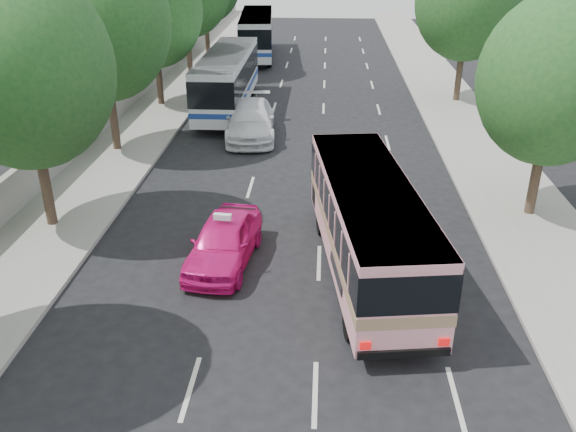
# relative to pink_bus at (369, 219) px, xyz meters

# --- Properties ---
(ground) EXTENTS (120.00, 120.00, 0.00)m
(ground) POSITION_rel_pink_bus_xyz_m (-2.43, -3.45, -1.85)
(ground) COLOR black
(ground) RESTS_ON ground
(sidewalk_left) EXTENTS (4.00, 90.00, 0.15)m
(sidewalk_left) POSITION_rel_pink_bus_xyz_m (-10.93, 16.55, -1.78)
(sidewalk_left) COLOR #9E998E
(sidewalk_left) RESTS_ON ground
(sidewalk_right) EXTENTS (4.00, 90.00, 0.12)m
(sidewalk_right) POSITION_rel_pink_bus_xyz_m (6.07, 16.55, -1.79)
(sidewalk_right) COLOR #9E998E
(sidewalk_right) RESTS_ON ground
(low_wall) EXTENTS (0.30, 90.00, 1.50)m
(low_wall) POSITION_rel_pink_bus_xyz_m (-12.73, 16.55, -0.95)
(low_wall) COLOR #9E998E
(low_wall) RESTS_ON sidewalk_left
(tree_left_b) EXTENTS (5.70, 5.70, 8.88)m
(tree_left_b) POSITION_rel_pink_bus_xyz_m (-10.86, 2.50, 3.96)
(tree_left_b) COLOR #38281E
(tree_left_b) RESTS_ON ground
(tree_left_c) EXTENTS (6.00, 6.00, 9.35)m
(tree_left_c) POSITION_rel_pink_bus_xyz_m (-11.06, 10.50, 4.27)
(tree_left_c) COLOR #38281E
(tree_left_c) RESTS_ON ground
(tree_left_d) EXTENTS (5.52, 5.52, 8.60)m
(tree_left_d) POSITION_rel_pink_bus_xyz_m (-10.96, 18.50, 3.78)
(tree_left_d) COLOR #38281E
(tree_left_d) RESTS_ON ground
(tree_right_near) EXTENTS (5.10, 5.10, 7.95)m
(tree_right_near) POSITION_rel_pink_bus_xyz_m (6.34, 4.50, 3.35)
(tree_right_near) COLOR #38281E
(tree_right_near) RESTS_ON ground
(pink_bus) EXTENTS (3.61, 9.58, 2.98)m
(pink_bus) POSITION_rel_pink_bus_xyz_m (0.00, 0.00, 0.00)
(pink_bus) COLOR pink
(pink_bus) RESTS_ON ground
(pink_taxi) EXTENTS (2.26, 4.62, 1.52)m
(pink_taxi) POSITION_rel_pink_bus_xyz_m (-4.43, 0.40, -1.10)
(pink_taxi) COLOR #E41379
(pink_taxi) RESTS_ON ground
(white_pickup) EXTENTS (2.89, 6.02, 1.69)m
(white_pickup) POSITION_rel_pink_bus_xyz_m (-5.08, 13.19, -1.01)
(white_pickup) COLOR white
(white_pickup) RESTS_ON ground
(tour_coach_front) EXTENTS (2.36, 10.83, 3.24)m
(tour_coach_front) POSITION_rel_pink_bus_xyz_m (-6.93, 17.94, 0.09)
(tour_coach_front) COLOR silver
(tour_coach_front) RESTS_ON ground
(tour_coach_rear) EXTENTS (3.33, 11.37, 3.36)m
(tour_coach_rear) POSITION_rel_pink_bus_xyz_m (-6.93, 33.54, 0.17)
(tour_coach_rear) COLOR white
(tour_coach_rear) RESTS_ON ground
(taxi_roof_sign) EXTENTS (0.57, 0.24, 0.18)m
(taxi_roof_sign) POSITION_rel_pink_bus_xyz_m (-4.43, 0.40, -0.25)
(taxi_roof_sign) COLOR silver
(taxi_roof_sign) RESTS_ON pink_taxi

